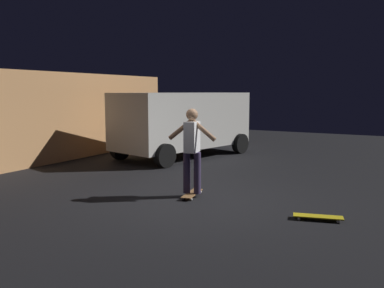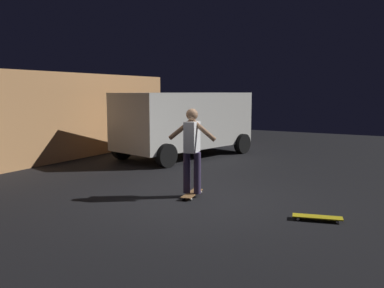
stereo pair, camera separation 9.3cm
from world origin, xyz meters
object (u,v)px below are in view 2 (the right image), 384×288
(parked_van, at_px, (185,120))
(skateboard_ridden, at_px, (192,194))
(skater, at_px, (192,145))
(skateboard_spare, at_px, (317,217))

(parked_van, xyz_separation_m, skateboard_ridden, (-4.28, -2.67, -1.11))
(skater, bearing_deg, skateboard_spare, -97.31)
(parked_van, bearing_deg, skateboard_spare, -131.68)
(parked_van, height_order, skateboard_spare, parked_van)
(parked_van, relative_size, skateboard_ridden, 6.13)
(parked_van, distance_m, skateboard_spare, 7.01)
(parked_van, distance_m, skater, 5.05)
(skateboard_ridden, height_order, skateboard_spare, same)
(skateboard_spare, height_order, skater, skater)
(skateboard_ridden, height_order, skater, skater)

